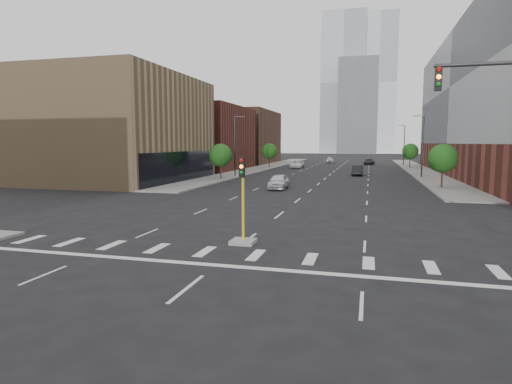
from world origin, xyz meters
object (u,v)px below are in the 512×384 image
at_px(car_deep_right, 369,162).
at_px(car_distant, 330,160).
at_px(median_traffic_signal, 243,225).
at_px(car_far_left, 297,164).
at_px(car_mid_right, 357,171).
at_px(car_near_left, 278,182).

xyz_separation_m(car_deep_right, car_distant, (-9.80, 7.17, 0.06)).
height_order(median_traffic_signal, car_distant, median_traffic_signal).
bearing_deg(car_far_left, car_mid_right, -55.44).
relative_size(median_traffic_signal, car_distant, 0.97).
relative_size(car_near_left, car_far_left, 0.89).
bearing_deg(car_near_left, median_traffic_signal, -84.23).
height_order(car_mid_right, car_distant, car_mid_right).
xyz_separation_m(car_mid_right, car_far_left, (-12.51, 17.59, -0.03)).
distance_m(car_near_left, car_far_left, 40.42).
distance_m(car_mid_right, car_deep_right, 34.98).
bearing_deg(car_distant, median_traffic_signal, -94.53).
xyz_separation_m(car_near_left, car_mid_right, (7.95, 22.58, -0.04)).
relative_size(car_near_left, car_deep_right, 0.99).
xyz_separation_m(car_near_left, car_deep_right, (9.67, 57.51, -0.12)).
bearing_deg(car_mid_right, car_deep_right, 86.79).
height_order(median_traffic_signal, car_near_left, median_traffic_signal).
bearing_deg(car_mid_right, car_far_left, 125.03).
distance_m(car_near_left, car_mid_right, 23.93).
xyz_separation_m(median_traffic_signal, car_far_left, (-8.19, 66.10, -0.21)).
relative_size(car_far_left, car_deep_right, 1.11).
bearing_deg(car_near_left, car_deep_right, 78.26).
bearing_deg(car_far_left, car_deep_right, 49.78).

